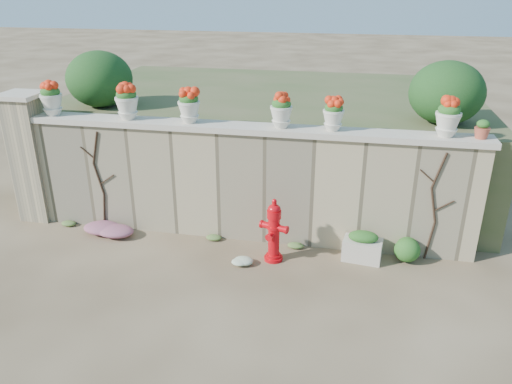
% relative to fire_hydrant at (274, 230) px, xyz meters
% --- Properties ---
extents(ground, '(80.00, 80.00, 0.00)m').
position_rel_fire_hydrant_xyz_m(ground, '(-0.68, -1.03, -0.56)').
color(ground, '#4F3D27').
rests_on(ground, ground).
extents(stone_wall, '(8.00, 0.40, 2.00)m').
position_rel_fire_hydrant_xyz_m(stone_wall, '(-0.68, 0.77, 0.44)').
color(stone_wall, tan).
rests_on(stone_wall, ground).
extents(wall_cap, '(8.10, 0.52, 0.10)m').
position_rel_fire_hydrant_xyz_m(wall_cap, '(-0.68, 0.77, 1.49)').
color(wall_cap, beige).
rests_on(wall_cap, stone_wall).
extents(gate_pillar, '(0.72, 0.72, 2.48)m').
position_rel_fire_hydrant_xyz_m(gate_pillar, '(-4.83, 0.77, 0.70)').
color(gate_pillar, tan).
rests_on(gate_pillar, ground).
extents(raised_fill, '(9.00, 6.00, 2.00)m').
position_rel_fire_hydrant_xyz_m(raised_fill, '(-0.68, 3.97, 0.44)').
color(raised_fill, '#384C23').
rests_on(raised_fill, ground).
extents(back_shrub_left, '(1.30, 1.30, 1.10)m').
position_rel_fire_hydrant_xyz_m(back_shrub_left, '(-3.88, 1.97, 1.99)').
color(back_shrub_left, '#143814').
rests_on(back_shrub_left, raised_fill).
extents(back_shrub_right, '(1.30, 1.30, 1.10)m').
position_rel_fire_hydrant_xyz_m(back_shrub_right, '(2.72, 1.97, 1.99)').
color(back_shrub_right, '#143814').
rests_on(back_shrub_right, raised_fill).
extents(vine_left, '(0.60, 0.04, 1.91)m').
position_rel_fire_hydrant_xyz_m(vine_left, '(-3.35, 0.55, 0.43)').
color(vine_left, black).
rests_on(vine_left, ground).
extents(vine_right, '(0.60, 0.04, 1.91)m').
position_rel_fire_hydrant_xyz_m(vine_right, '(2.55, 0.55, 0.43)').
color(vine_right, black).
rests_on(vine_right, ground).
extents(fire_hydrant, '(0.48, 0.34, 1.11)m').
position_rel_fire_hydrant_xyz_m(fire_hydrant, '(0.00, 0.00, 0.00)').
color(fire_hydrant, red).
rests_on(fire_hydrant, ground).
extents(planter_box, '(0.68, 0.45, 0.53)m').
position_rel_fire_hydrant_xyz_m(planter_box, '(1.46, 0.30, -0.32)').
color(planter_box, beige).
rests_on(planter_box, ground).
extents(green_shrub, '(0.55, 0.50, 0.52)m').
position_rel_fire_hydrant_xyz_m(green_shrub, '(2.17, 0.38, -0.30)').
color(green_shrub, '#1E5119').
rests_on(green_shrub, ground).
extents(magenta_clump, '(1.01, 0.67, 0.27)m').
position_rel_fire_hydrant_xyz_m(magenta_clump, '(-3.11, 0.31, -0.43)').
color(magenta_clump, '#CA288F').
rests_on(magenta_clump, ground).
extents(white_flowers, '(0.44, 0.35, 0.16)m').
position_rel_fire_hydrant_xyz_m(white_flowers, '(-0.49, -0.29, -0.48)').
color(white_flowers, white).
rests_on(white_flowers, ground).
extents(urn_pot_0, '(0.39, 0.39, 0.62)m').
position_rel_fire_hydrant_xyz_m(urn_pot_0, '(-4.22, 0.77, 1.84)').
color(urn_pot_0, beige).
rests_on(urn_pot_0, wall_cap).
extents(urn_pot_1, '(0.41, 0.41, 0.64)m').
position_rel_fire_hydrant_xyz_m(urn_pot_1, '(-2.76, 0.77, 1.85)').
color(urn_pot_1, beige).
rests_on(urn_pot_1, wall_cap).
extents(urn_pot_2, '(0.38, 0.38, 0.60)m').
position_rel_fire_hydrant_xyz_m(urn_pot_2, '(-1.62, 0.77, 1.83)').
color(urn_pot_2, beige).
rests_on(urn_pot_2, wall_cap).
extents(urn_pot_3, '(0.37, 0.37, 0.58)m').
position_rel_fire_hydrant_xyz_m(urn_pot_3, '(-0.03, 0.77, 1.83)').
color(urn_pot_3, beige).
rests_on(urn_pot_3, wall_cap).
extents(urn_pot_4, '(0.34, 0.34, 0.54)m').
position_rel_fire_hydrant_xyz_m(urn_pot_4, '(0.83, 0.77, 1.81)').
color(urn_pot_4, beige).
rests_on(urn_pot_4, wall_cap).
extents(urn_pot_5, '(0.39, 0.39, 0.62)m').
position_rel_fire_hydrant_xyz_m(urn_pot_5, '(2.59, 0.77, 1.85)').
color(urn_pot_5, beige).
rests_on(urn_pot_5, wall_cap).
extents(terracotta_pot, '(0.24, 0.24, 0.29)m').
position_rel_fire_hydrant_xyz_m(terracotta_pot, '(3.12, 0.77, 1.67)').
color(terracotta_pot, '#AC4934').
rests_on(terracotta_pot, wall_cap).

